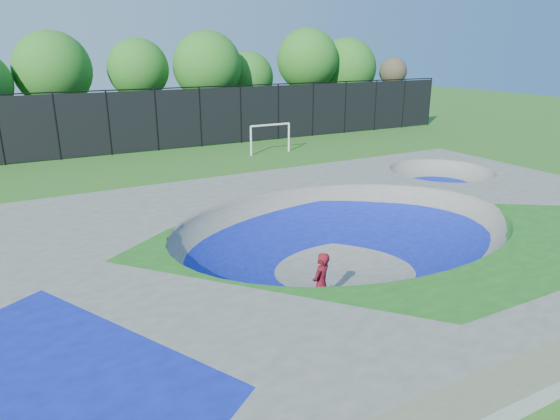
{
  "coord_description": "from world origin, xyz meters",
  "views": [
    {
      "loc": [
        -8.59,
        -11.45,
        6.45
      ],
      "look_at": [
        -0.69,
        3.0,
        1.1
      ],
      "focal_mm": 32.0,
      "sensor_mm": 36.0,
      "label": 1
    }
  ],
  "objects": [
    {
      "name": "ground",
      "position": [
        0.0,
        0.0,
        0.0
      ],
      "size": [
        120.0,
        120.0,
        0.0
      ],
      "primitive_type": "plane",
      "color": "#275D1A",
      "rests_on": "ground"
    },
    {
      "name": "skate_deck",
      "position": [
        0.0,
        0.0,
        0.75
      ],
      "size": [
        22.0,
        14.0,
        1.5
      ],
      "primitive_type": "cube",
      "color": "gray",
      "rests_on": "ground"
    },
    {
      "name": "skater",
      "position": [
        -2.29,
        -2.07,
        0.84
      ],
      "size": [
        0.73,
        0.64,
        1.68
      ],
      "primitive_type": "imported",
      "rotation": [
        0.0,
        0.0,
        3.63
      ],
      "color": "red",
      "rests_on": "ground"
    },
    {
      "name": "skateboard",
      "position": [
        -2.29,
        -2.07,
        0.03
      ],
      "size": [
        0.8,
        0.51,
        0.05
      ],
      "primitive_type": "cube",
      "rotation": [
        0.0,
        0.0,
        0.4
      ],
      "color": "black",
      "rests_on": "ground"
    },
    {
      "name": "soccer_goal",
      "position": [
        6.09,
        16.68,
        1.3
      ],
      "size": [
        2.85,
        0.12,
        1.88
      ],
      "color": "white",
      "rests_on": "ground"
    },
    {
      "name": "fence",
      "position": [
        0.0,
        21.0,
        2.1
      ],
      "size": [
        48.09,
        0.09,
        4.04
      ],
      "color": "black",
      "rests_on": "ground"
    },
    {
      "name": "treeline",
      "position": [
        -1.88,
        26.19,
        5.05
      ],
      "size": [
        52.41,
        7.21,
        8.32
      ],
      "color": "#493924",
      "rests_on": "ground"
    }
  ]
}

